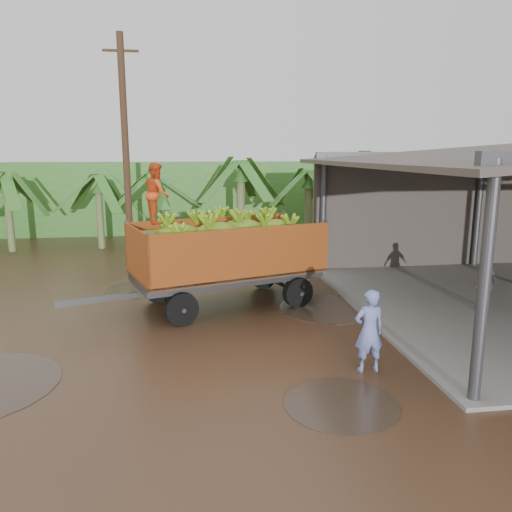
{
  "coord_description": "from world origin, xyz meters",
  "views": [
    {
      "loc": [
        0.65,
        -10.75,
        4.08
      ],
      "look_at": [
        2.57,
        2.83,
        1.24
      ],
      "focal_mm": 35.0,
      "sensor_mm": 36.0,
      "label": 1
    }
  ],
  "objects_px": {
    "man_grey": "(485,284)",
    "utility_pole": "(126,153)",
    "banana_trailer": "(225,252)",
    "man_blue": "(369,331)"
  },
  "relations": [
    {
      "from": "man_grey",
      "to": "utility_pole",
      "type": "xyz_separation_m",
      "value": [
        -9.58,
        6.87,
        3.31
      ]
    },
    {
      "from": "banana_trailer",
      "to": "man_blue",
      "type": "relative_size",
      "value": 4.27
    },
    {
      "from": "utility_pole",
      "to": "man_blue",
      "type": "bearing_deg",
      "value": -61.24
    },
    {
      "from": "man_grey",
      "to": "utility_pole",
      "type": "relative_size",
      "value": 0.19
    },
    {
      "from": "banana_trailer",
      "to": "man_grey",
      "type": "relative_size",
      "value": 4.42
    },
    {
      "from": "banana_trailer",
      "to": "man_grey",
      "type": "bearing_deg",
      "value": -32.37
    },
    {
      "from": "banana_trailer",
      "to": "utility_pole",
      "type": "height_order",
      "value": "utility_pole"
    },
    {
      "from": "banana_trailer",
      "to": "man_blue",
      "type": "distance_m",
      "value": 5.19
    },
    {
      "from": "man_blue",
      "to": "man_grey",
      "type": "distance_m",
      "value": 5.12
    },
    {
      "from": "man_grey",
      "to": "man_blue",
      "type": "bearing_deg",
      "value": 4.72
    }
  ]
}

